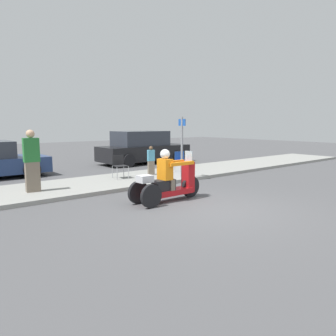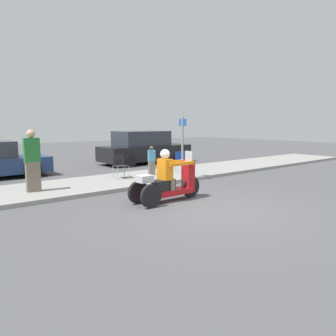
% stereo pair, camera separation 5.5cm
% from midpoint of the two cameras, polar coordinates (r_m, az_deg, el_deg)
% --- Properties ---
extents(ground_plane, '(60.00, 60.00, 0.00)m').
position_cam_midpoint_polar(ground_plane, '(8.12, 7.67, -7.19)').
color(ground_plane, '#4C4C4F').
extents(sidewalk_strip, '(28.00, 2.80, 0.12)m').
position_cam_midpoint_polar(sidewalk_strip, '(11.66, -9.12, -2.33)').
color(sidewalk_strip, gray).
rests_on(sidewalk_strip, ground).
extents(motorcycle_trike, '(2.20, 0.66, 1.42)m').
position_cam_midpoint_polar(motorcycle_trike, '(8.79, -0.22, -2.55)').
color(motorcycle_trike, black).
rests_on(motorcycle_trike, ground).
extents(spectator_end_of_line, '(0.45, 0.30, 1.79)m').
position_cam_midpoint_polar(spectator_end_of_line, '(10.20, -22.78, 0.96)').
color(spectator_end_of_line, '#726656').
rests_on(spectator_end_of_line, sidewalk_strip).
extents(spectator_near_curb, '(0.30, 0.22, 1.10)m').
position_cam_midpoint_polar(spectator_near_curb, '(12.58, -3.10, 1.23)').
color(spectator_near_curb, '#726656').
rests_on(spectator_near_curb, sidewalk_strip).
extents(folding_chair_set_back, '(0.52, 0.52, 0.82)m').
position_cam_midpoint_polar(folding_chair_set_back, '(11.96, -8.62, 0.68)').
color(folding_chair_set_back, '#A5A8AD').
rests_on(folding_chair_set_back, sidewalk_strip).
extents(folding_chair_curbside, '(0.53, 0.53, 0.82)m').
position_cam_midpoint_polar(folding_chair_curbside, '(13.39, 2.15, 1.52)').
color(folding_chair_curbside, '#A5A8AD').
rests_on(folding_chair_curbside, sidewalk_strip).
extents(parked_car_lot_far, '(4.84, 2.09, 1.68)m').
position_cam_midpoint_polar(parked_car_lot_far, '(17.25, -4.46, 3.46)').
color(parked_car_lot_far, black).
rests_on(parked_car_lot_far, ground).
extents(street_sign, '(0.08, 0.36, 2.20)m').
position_cam_midpoint_polar(street_sign, '(11.78, 2.30, 4.04)').
color(street_sign, gray).
rests_on(street_sign, sidewalk_strip).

